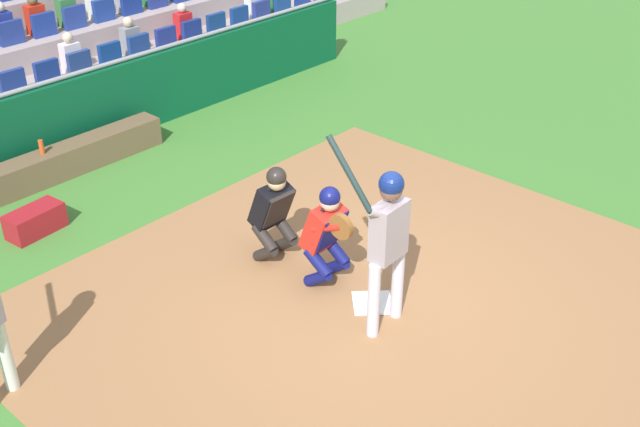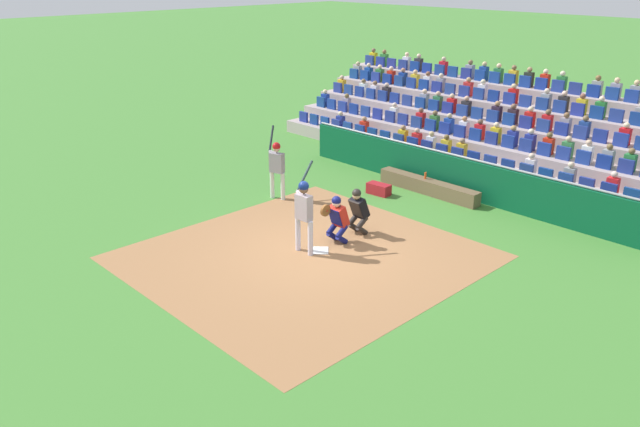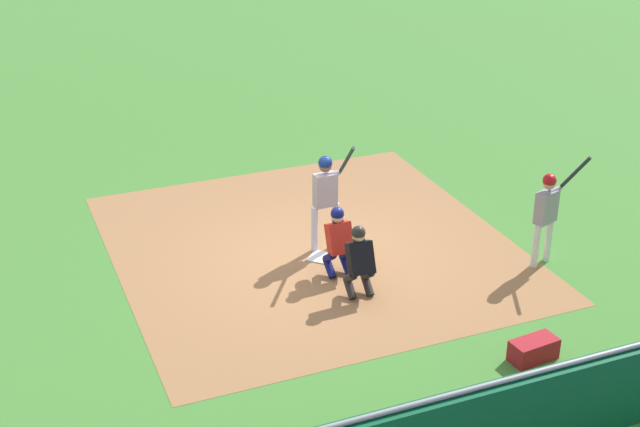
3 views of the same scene
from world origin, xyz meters
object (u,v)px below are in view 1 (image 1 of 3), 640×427
at_px(home_plate_umpire, 274,209).
at_px(water_bottle_on_bench, 41,147).
at_px(catcher_crouching, 327,231).
at_px(equipment_duffel_bag, 35,221).
at_px(dugout_bench, 55,164).
at_px(batter_at_plate, 387,234).
at_px(home_plate_marker, 372,303).

distance_m(home_plate_umpire, water_bottle_on_bench, 3.99).
relative_size(catcher_crouching, equipment_duffel_bag, 1.78).
relative_size(dugout_bench, water_bottle_on_bench, 16.85).
bearing_deg(catcher_crouching, water_bottle_on_bench, -80.30).
bearing_deg(catcher_crouching, dugout_bench, -82.03).
relative_size(dugout_bench, equipment_duffel_bag, 4.84).
bearing_deg(catcher_crouching, equipment_duffel_bag, -64.76).
height_order(catcher_crouching, home_plate_umpire, catcher_crouching).
xyz_separation_m(batter_at_plate, dugout_bench, (0.49, -5.68, -0.95)).
bearing_deg(home_plate_marker, water_bottle_on_bench, -80.96).
bearing_deg(dugout_bench, home_plate_marker, 97.51).
xyz_separation_m(dugout_bench, equipment_duffel_bag, (1.01, 1.16, -0.05)).
height_order(home_plate_marker, batter_at_plate, batter_at_plate).
xyz_separation_m(home_plate_marker, dugout_bench, (0.71, -5.36, 0.20)).
relative_size(batter_at_plate, catcher_crouching, 1.69).
bearing_deg(home_plate_umpire, dugout_bench, -80.81).
xyz_separation_m(catcher_crouching, home_plate_umpire, (0.03, -0.82, -0.02)).
relative_size(catcher_crouching, dugout_bench, 0.37).
relative_size(home_plate_marker, dugout_bench, 0.12).
height_order(home_plate_umpire, dugout_bench, home_plate_umpire).
bearing_deg(water_bottle_on_bench, home_plate_umpire, 101.26).
relative_size(home_plate_marker, catcher_crouching, 0.34).
xyz_separation_m(batter_at_plate, water_bottle_on_bench, (0.64, -5.70, -0.62)).
distance_m(catcher_crouching, home_plate_umpire, 0.82).
height_order(water_bottle_on_bench, equipment_duffel_bag, water_bottle_on_bench).
xyz_separation_m(home_plate_marker, water_bottle_on_bench, (0.86, -5.38, 0.53)).
relative_size(home_plate_marker, water_bottle_on_bench, 2.09).
bearing_deg(home_plate_umpire, batter_at_plate, 85.59).
bearing_deg(dugout_bench, water_bottle_on_bench, -6.80).
height_order(catcher_crouching, equipment_duffel_bag, catcher_crouching).
xyz_separation_m(batter_at_plate, catcher_crouching, (-0.17, -0.97, -0.44)).
distance_m(batter_at_plate, home_plate_umpire, 1.85).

